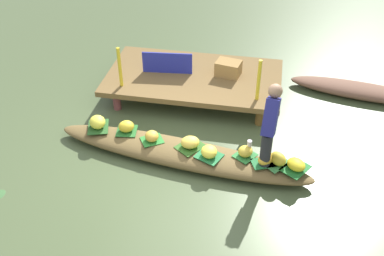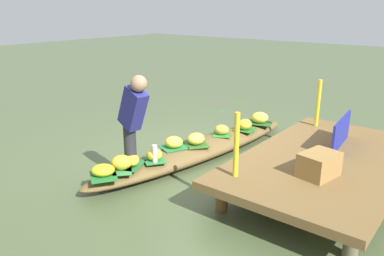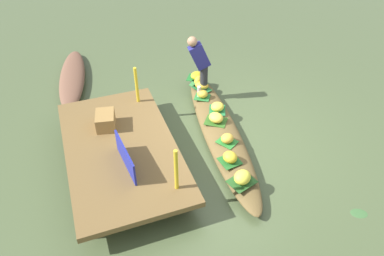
# 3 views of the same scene
# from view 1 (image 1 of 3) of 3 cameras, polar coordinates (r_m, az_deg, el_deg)

# --- Properties ---
(canal_water) EXTENTS (40.00, 40.00, 0.00)m
(canal_water) POSITION_cam_1_polar(r_m,az_deg,el_deg) (7.12, -1.43, -3.95)
(canal_water) COLOR #4A5936
(canal_water) RESTS_ON ground
(dock_platform) EXTENTS (3.20, 1.80, 0.43)m
(dock_platform) POSITION_cam_1_polar(r_m,az_deg,el_deg) (8.44, 0.25, 6.35)
(dock_platform) COLOR brown
(dock_platform) RESTS_ON ground
(vendor_boat) EXTENTS (4.17, 1.21, 0.25)m
(vendor_boat) POSITION_cam_1_polar(r_m,az_deg,el_deg) (7.04, -1.45, -3.18)
(vendor_boat) COLOR brown
(vendor_boat) RESTS_ON ground
(moored_boat) EXTENTS (2.70, 0.96, 0.23)m
(moored_boat) POSITION_cam_1_polar(r_m,az_deg,el_deg) (9.10, 20.55, 4.41)
(moored_boat) COLOR brown
(moored_boat) RESTS_ON ground
(leaf_mat_0) EXTENTS (0.46, 0.43, 0.01)m
(leaf_mat_0) POSITION_cam_1_polar(r_m,az_deg,el_deg) (6.78, 2.15, -3.53)
(leaf_mat_0) COLOR #227139
(leaf_mat_0) RESTS_ON vendor_boat
(banana_bunch_0) EXTENTS (0.31, 0.33, 0.17)m
(banana_bunch_0) POSITION_cam_1_polar(r_m,az_deg,el_deg) (6.73, 2.16, -3.00)
(banana_bunch_0) COLOR yellow
(banana_bunch_0) RESTS_ON vendor_boat
(leaf_mat_1) EXTENTS (0.42, 0.44, 0.01)m
(leaf_mat_1) POSITION_cam_1_polar(r_m,az_deg,el_deg) (6.76, 10.72, -4.47)
(leaf_mat_1) COLOR #3A8544
(leaf_mat_1) RESTS_ON vendor_boat
(banana_bunch_1) EXTENTS (0.32, 0.31, 0.20)m
(banana_bunch_1) POSITION_cam_1_polar(r_m,az_deg,el_deg) (6.70, 10.81, -3.84)
(banana_bunch_1) COLOR gold
(banana_bunch_1) RESTS_ON vendor_boat
(leaf_mat_2) EXTENTS (0.43, 0.49, 0.01)m
(leaf_mat_2) POSITION_cam_1_polar(r_m,az_deg,el_deg) (7.51, -11.74, 0.14)
(leaf_mat_2) COLOR #275622
(leaf_mat_2) RESTS_ON vendor_boat
(banana_bunch_2) EXTENTS (0.37, 0.38, 0.20)m
(banana_bunch_2) POSITION_cam_1_polar(r_m,az_deg,el_deg) (7.45, -11.83, 0.75)
(banana_bunch_2) COLOR yellow
(banana_bunch_2) RESTS_ON vendor_boat
(leaf_mat_3) EXTENTS (0.42, 0.41, 0.01)m
(leaf_mat_3) POSITION_cam_1_polar(r_m,az_deg,el_deg) (7.10, -5.06, -1.53)
(leaf_mat_3) COLOR #2C7F2F
(leaf_mat_3) RESTS_ON vendor_boat
(banana_bunch_3) EXTENTS (0.28, 0.29, 0.16)m
(banana_bunch_3) POSITION_cam_1_polar(r_m,az_deg,el_deg) (7.05, -5.09, -1.03)
(banana_bunch_3) COLOR gold
(banana_bunch_3) RESTS_ON vendor_boat
(leaf_mat_4) EXTENTS (0.50, 0.52, 0.01)m
(leaf_mat_4) POSITION_cam_1_polar(r_m,az_deg,el_deg) (6.95, -0.23, -2.35)
(leaf_mat_4) COLOR #2F601F
(leaf_mat_4) RESTS_ON vendor_boat
(banana_bunch_4) EXTENTS (0.35, 0.33, 0.17)m
(banana_bunch_4) POSITION_cam_1_polar(r_m,az_deg,el_deg) (6.90, -0.23, -1.81)
(banana_bunch_4) COLOR yellow
(banana_bunch_4) RESTS_ON vendor_boat
(leaf_mat_5) EXTENTS (0.40, 0.41, 0.01)m
(leaf_mat_5) POSITION_cam_1_polar(r_m,az_deg,el_deg) (6.83, 6.70, -3.45)
(leaf_mat_5) COLOR #2B7634
(leaf_mat_5) RESTS_ON vendor_boat
(banana_bunch_5) EXTENTS (0.31, 0.31, 0.16)m
(banana_bunch_5) POSITION_cam_1_polar(r_m,az_deg,el_deg) (6.78, 6.74, -2.93)
(banana_bunch_5) COLOR gold
(banana_bunch_5) RESTS_ON vendor_boat
(leaf_mat_6) EXTENTS (0.36, 0.36, 0.01)m
(leaf_mat_6) POSITION_cam_1_polar(r_m,az_deg,el_deg) (7.34, -8.22, -0.35)
(leaf_mat_6) COLOR #256627
(leaf_mat_6) RESTS_ON vendor_boat
(banana_bunch_6) EXTENTS (0.31, 0.29, 0.18)m
(banana_bunch_6) POSITION_cam_1_polar(r_m,az_deg,el_deg) (7.29, -8.28, 0.20)
(banana_bunch_6) COLOR yellow
(banana_bunch_6) RESTS_ON vendor_boat
(leaf_mat_7) EXTENTS (0.47, 0.39, 0.01)m
(leaf_mat_7) POSITION_cam_1_polar(r_m,az_deg,el_deg) (6.75, 9.24, -4.33)
(leaf_mat_7) COLOR #206732
(leaf_mat_7) RESTS_ON vendor_boat
(banana_bunch_7) EXTENTS (0.33, 0.35, 0.16)m
(banana_bunch_7) POSITION_cam_1_polar(r_m,az_deg,el_deg) (6.70, 9.31, -3.83)
(banana_bunch_7) COLOR gold
(banana_bunch_7) RESTS_ON vendor_boat
(leaf_mat_8) EXTENTS (0.48, 0.51, 0.01)m
(leaf_mat_8) POSITION_cam_1_polar(r_m,az_deg,el_deg) (6.74, 12.92, -4.96)
(leaf_mat_8) COLOR #226E2C
(leaf_mat_8) RESTS_ON vendor_boat
(banana_bunch_8) EXTENTS (0.37, 0.37, 0.14)m
(banana_bunch_8) POSITION_cam_1_polar(r_m,az_deg,el_deg) (6.70, 13.00, -4.51)
(banana_bunch_8) COLOR yellow
(banana_bunch_8) RESTS_ON vendor_boat
(vendor_person) EXTENTS (0.24, 0.49, 1.22)m
(vendor_person) POSITION_cam_1_polar(r_m,az_deg,el_deg) (6.38, 9.82, 0.70)
(vendor_person) COLOR #28282D
(vendor_person) RESTS_ON vendor_boat
(water_bottle) EXTENTS (0.07, 0.07, 0.25)m
(water_bottle) POSITION_cam_1_polar(r_m,az_deg,el_deg) (6.80, 7.22, -2.43)
(water_bottle) COLOR silver
(water_bottle) RESTS_ON vendor_boat
(market_banner) EXTENTS (0.92, 0.12, 0.40)m
(market_banner) POSITION_cam_1_polar(r_m,az_deg,el_deg) (8.40, -3.14, 8.19)
(market_banner) COLOR navy
(market_banner) RESTS_ON dock_platform
(railing_post_west) EXTENTS (0.06, 0.06, 0.74)m
(railing_post_west) POSITION_cam_1_polar(r_m,az_deg,el_deg) (8.01, -9.09, 7.58)
(railing_post_west) COLOR gold
(railing_post_west) RESTS_ON dock_platform
(railing_post_east) EXTENTS (0.06, 0.06, 0.74)m
(railing_post_east) POSITION_cam_1_polar(r_m,az_deg,el_deg) (7.61, 8.41, 5.98)
(railing_post_east) COLOR gold
(railing_post_east) RESTS_ON dock_platform
(produce_crate) EXTENTS (0.49, 0.40, 0.27)m
(produce_crate) POSITION_cam_1_polar(r_m,az_deg,el_deg) (8.38, 4.60, 7.51)
(produce_crate) COLOR olive
(produce_crate) RESTS_ON dock_platform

